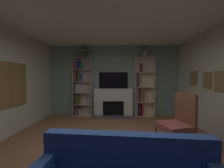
{
  "coord_description": "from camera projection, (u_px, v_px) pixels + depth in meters",
  "views": [
    {
      "loc": [
        0.12,
        -2.53,
        1.46
      ],
      "look_at": [
        0.0,
        1.19,
        1.31
      ],
      "focal_mm": 22.31,
      "sensor_mm": 36.0,
      "label": 1
    }
  ],
  "objects": [
    {
      "name": "ceiling",
      "position": [
        110.0,
        5.0,
        2.48
      ],
      "size": [
        5.22,
        6.07,
        0.06
      ],
      "primitive_type": "cube",
      "color": "white",
      "rests_on": "wall_back_accent"
    },
    {
      "name": "bookshelf_left",
      "position": [
        81.0,
        87.0,
        5.45
      ],
      "size": [
        0.72,
        0.29,
        2.25
      ],
      "color": "beige",
      "rests_on": "ground_plane"
    },
    {
      "name": "armchair",
      "position": [
        178.0,
        121.0,
        2.91
      ],
      "size": [
        0.73,
        0.71,
        1.14
      ],
      "color": "brown",
      "rests_on": "ground_plane"
    },
    {
      "name": "potted_plant",
      "position": [
        82.0,
        52.0,
        5.35
      ],
      "size": [
        0.29,
        0.29,
        0.43
      ],
      "color": "#53564E",
      "rests_on": "bookshelf_left"
    },
    {
      "name": "wall_back_accent",
      "position": [
        113.0,
        81.0,
        5.54
      ],
      "size": [
        5.22,
        0.06,
        2.74
      ],
      "primitive_type": "cube",
      "color": "gray",
      "rests_on": "ground_plane"
    },
    {
      "name": "bookshelf_right",
      "position": [
        142.0,
        90.0,
        5.37
      ],
      "size": [
        0.72,
        0.31,
        2.25
      ],
      "color": "beige",
      "rests_on": "ground_plane"
    },
    {
      "name": "vase_with_flowers",
      "position": [
        145.0,
        54.0,
        5.28
      ],
      "size": [
        0.15,
        0.15,
        0.43
      ],
      "color": "beige",
      "rests_on": "bookshelf_right"
    },
    {
      "name": "ground_plane",
      "position": [
        110.0,
        157.0,
        2.59
      ],
      "size": [
        7.14,
        7.14,
        0.0
      ],
      "primitive_type": "plane",
      "color": "#946548"
    },
    {
      "name": "tv",
      "position": [
        113.0,
        80.0,
        5.48
      ],
      "size": [
        1.12,
        0.06,
        0.63
      ],
      "primitive_type": "cube",
      "color": "black",
      "rests_on": "fireplace"
    },
    {
      "name": "fireplace",
      "position": [
        113.0,
        101.0,
        5.42
      ],
      "size": [
        1.58,
        0.53,
        1.06
      ],
      "color": "silver",
      "rests_on": "ground_plane"
    }
  ]
}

